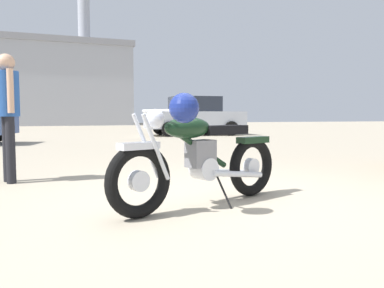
{
  "coord_description": "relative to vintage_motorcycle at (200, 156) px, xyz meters",
  "views": [
    {
      "loc": [
        -1.42,
        -3.69,
        0.88
      ],
      "look_at": [
        -0.1,
        0.48,
        0.55
      ],
      "focal_mm": 36.39,
      "sensor_mm": 36.0,
      "label": 1
    }
  ],
  "objects": [
    {
      "name": "ground_plane",
      "position": [
        0.24,
        0.21,
        -0.49
      ],
      "size": [
        80.0,
        80.0,
        0.0
      ],
      "primitive_type": "plane",
      "color": "tan"
    },
    {
      "name": "vintage_motorcycle",
      "position": [
        0.0,
        0.0,
        0.0
      ],
      "size": [
        1.96,
        1.03,
        1.07
      ],
      "rotation": [
        0.0,
        0.0,
        3.54
      ],
      "color": "black",
      "rests_on": "ground_plane"
    },
    {
      "name": "bystander",
      "position": [
        -1.93,
        2.02,
        0.53
      ],
      "size": [
        0.3,
        0.44,
        1.66
      ],
      "rotation": [
        0.0,
        0.0,
        3.49
      ],
      "color": "black",
      "rests_on": "ground_plane"
    },
    {
      "name": "white_estate_far",
      "position": [
        4.03,
        12.59,
        0.34
      ],
      "size": [
        4.21,
        1.95,
        1.67
      ],
      "rotation": [
        0.0,
        0.0,
        -0.01
      ],
      "color": "black",
      "rests_on": "ground_plane"
    },
    {
      "name": "industrial_building",
      "position": [
        -3.08,
        34.94,
        3.18
      ],
      "size": [
        14.92,
        11.76,
        15.03
      ],
      "rotation": [
        0.0,
        0.0,
        0.06
      ],
      "color": "#9EA0A8",
      "rests_on": "ground_plane"
    }
  ]
}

